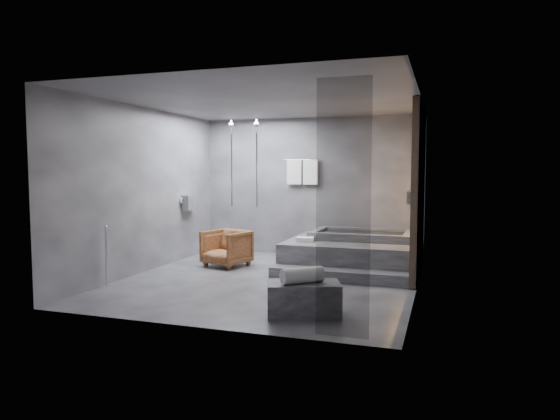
% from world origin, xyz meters
% --- Properties ---
extents(room, '(5.00, 5.04, 2.82)m').
position_xyz_m(room, '(0.40, 0.24, 1.73)').
color(room, '#323235').
rests_on(room, ground).
extents(tub_deck, '(2.20, 2.00, 0.50)m').
position_xyz_m(tub_deck, '(1.05, 1.45, 0.25)').
color(tub_deck, '#38383A').
rests_on(tub_deck, ground).
extents(tub_step, '(2.20, 0.36, 0.18)m').
position_xyz_m(tub_step, '(1.05, 0.27, 0.09)').
color(tub_step, '#38383A').
rests_on(tub_step, ground).
extents(concrete_bench, '(0.98, 0.75, 0.39)m').
position_xyz_m(concrete_bench, '(1.02, -1.66, 0.20)').
color(concrete_bench, '#323235').
rests_on(concrete_bench, ground).
extents(driftwood_chair, '(0.89, 0.90, 0.66)m').
position_xyz_m(driftwood_chair, '(-1.13, 0.85, 0.33)').
color(driftwood_chair, '#492612').
rests_on(driftwood_chair, ground).
extents(rolled_towel, '(0.51, 0.49, 0.19)m').
position_xyz_m(rolled_towel, '(1.02, -1.69, 0.49)').
color(rolled_towel, silver).
rests_on(rolled_towel, concrete_bench).
extents(deck_towel, '(0.32, 0.26, 0.08)m').
position_xyz_m(deck_towel, '(0.32, 0.94, 0.54)').
color(deck_towel, white).
rests_on(deck_towel, tub_deck).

